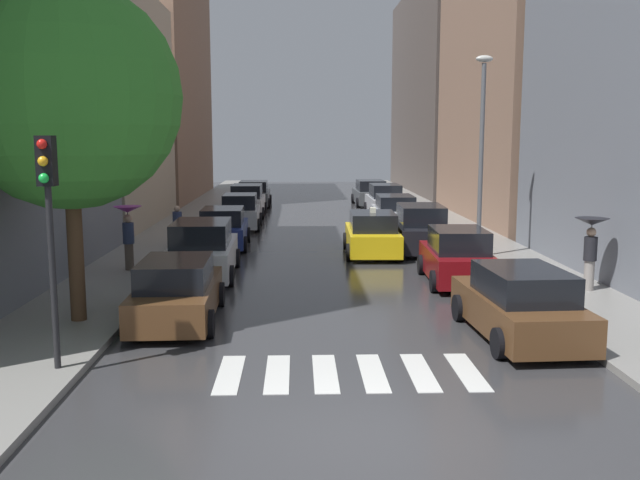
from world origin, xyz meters
TOP-DOWN VIEW (x-y plane):
  - ground_plane at (0.00, 24.00)m, footprint 28.00×72.00m
  - sidewalk_left at (-6.50, 24.00)m, footprint 3.00×72.00m
  - sidewalk_right at (6.50, 24.00)m, footprint 3.00×72.00m
  - crosswalk_stripes at (0.00, 2.97)m, footprint 4.95×2.20m
  - building_left_mid at (-11.00, 25.23)m, footprint 6.00×12.22m
  - building_left_far at (-11.00, 41.03)m, footprint 6.00×17.43m
  - building_right_mid at (11.00, 27.41)m, footprint 6.00×15.64m
  - building_right_far at (11.00, 46.97)m, footprint 6.00×21.40m
  - parked_car_left_nearest at (-3.86, 6.83)m, footprint 2.09×4.53m
  - parked_car_left_second at (-3.98, 12.35)m, footprint 2.25×4.80m
  - parked_car_left_third at (-3.94, 18.33)m, footprint 2.09×4.21m
  - parked_car_left_fourth at (-3.72, 24.24)m, footprint 2.04×4.07m
  - parked_car_left_fifth at (-3.77, 29.80)m, footprint 2.04×4.60m
  - parked_car_left_sixth at (-3.73, 35.27)m, footprint 2.16×4.29m
  - parked_car_right_nearest at (3.94, 5.22)m, footprint 2.22×4.60m
  - parked_car_right_second at (3.89, 11.13)m, footprint 2.10×4.16m
  - parked_car_right_third at (3.82, 17.26)m, footprint 2.24×4.82m
  - parked_car_right_fourth at (3.76, 24.03)m, footprint 2.18×4.64m
  - parked_car_right_fifth at (3.96, 29.59)m, footprint 2.01×4.63m
  - parked_car_right_sixth at (3.77, 35.65)m, footprint 2.21×4.56m
  - taxi_midroad at (1.86, 16.43)m, footprint 2.17×4.47m
  - pedestrian_foreground at (-6.41, 12.89)m, footprint 0.91×0.91m
  - pedestrian_near_tree at (-5.66, 17.78)m, footprint 0.36×0.36m
  - pedestrian_by_kerb at (7.22, 9.35)m, footprint 0.93×0.93m
  - street_tree_left at (-6.12, 6.54)m, footprint 5.14×5.14m
  - traffic_light_left_corner at (-5.45, 2.99)m, footprint 0.30×0.42m
  - lamp_post_right at (5.55, 15.06)m, footprint 0.60×0.28m

SIDE VIEW (x-z plane):
  - ground_plane at x=0.00m, z-range -0.04..0.00m
  - crosswalk_stripes at x=0.00m, z-range 0.00..0.01m
  - sidewalk_left at x=-6.50m, z-range 0.00..0.15m
  - sidewalk_right at x=6.50m, z-range 0.00..0.15m
  - parked_car_left_nearest at x=-3.86m, z-range -0.04..1.51m
  - parked_car_right_nearest at x=3.94m, z-range -0.05..1.55m
  - parked_car_left_third at x=-3.94m, z-range -0.05..1.57m
  - taxi_midroad at x=1.86m, z-range -0.14..1.67m
  - parked_car_left_sixth at x=-3.73m, z-range -0.05..1.58m
  - parked_car_right_fourth at x=3.76m, z-range -0.05..1.58m
  - parked_car_right_sixth at x=3.77m, z-range -0.05..1.60m
  - parked_car_left_fourth at x=-3.72m, z-range -0.06..1.63m
  - parked_car_right_second at x=3.89m, z-range -0.06..1.64m
  - parked_car_left_fifth at x=-3.77m, z-range -0.06..1.72m
  - parked_car_right_fifth at x=3.96m, z-range -0.06..1.73m
  - parked_car_left_second at x=-3.98m, z-range -0.06..1.74m
  - parked_car_right_third at x=3.82m, z-range -0.07..1.75m
  - pedestrian_near_tree at x=-5.66m, z-range 0.18..1.79m
  - pedestrian_by_kerb at x=7.22m, z-range 0.57..2.61m
  - pedestrian_foreground at x=-6.41m, z-range 0.56..2.63m
  - traffic_light_left_corner at x=-5.45m, z-range 1.14..5.44m
  - lamp_post_right at x=5.55m, z-range 0.68..7.75m
  - street_tree_left at x=-6.12m, z-range 1.45..9.21m
  - building_left_mid at x=-11.00m, z-range 0.00..11.33m
  - building_right_far at x=11.00m, z-range 0.00..15.99m
  - building_left_far at x=-11.00m, z-range 0.00..19.89m
  - building_right_mid at x=11.00m, z-range 0.00..20.98m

